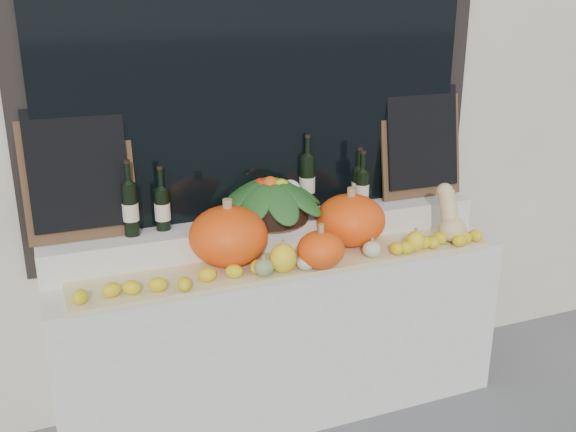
% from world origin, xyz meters
% --- Properties ---
extents(display_sill, '(2.30, 0.55, 0.88)m').
position_xyz_m(display_sill, '(0.00, 1.52, 0.44)').
color(display_sill, silver).
rests_on(display_sill, ground).
extents(rear_tier, '(2.30, 0.25, 0.16)m').
position_xyz_m(rear_tier, '(0.00, 1.68, 0.96)').
color(rear_tier, silver).
rests_on(rear_tier, display_sill).
extents(straw_bedding, '(2.10, 0.32, 0.02)m').
position_xyz_m(straw_bedding, '(0.00, 1.40, 0.89)').
color(straw_bedding, tan).
rests_on(straw_bedding, display_sill).
extents(pumpkin_left, '(0.49, 0.49, 0.29)m').
position_xyz_m(pumpkin_left, '(-0.29, 1.48, 1.05)').
color(pumpkin_left, '#FF500D').
rests_on(pumpkin_left, straw_bedding).
extents(pumpkin_right, '(0.47, 0.47, 0.26)m').
position_xyz_m(pumpkin_right, '(0.36, 1.50, 1.04)').
color(pumpkin_right, '#FF500D').
rests_on(pumpkin_right, straw_bedding).
extents(pumpkin_center, '(0.30, 0.30, 0.18)m').
position_xyz_m(pumpkin_center, '(0.10, 1.28, 0.99)').
color(pumpkin_center, '#FF500D').
rests_on(pumpkin_center, straw_bedding).
extents(butternut_squash, '(0.15, 0.21, 0.29)m').
position_xyz_m(butternut_squash, '(0.88, 1.37, 1.03)').
color(butternut_squash, '#DFBA83').
rests_on(butternut_squash, straw_bedding).
extents(decorative_gourds, '(0.91, 0.13, 0.16)m').
position_xyz_m(decorative_gourds, '(0.11, 1.29, 0.96)').
color(decorative_gourds, '#335C1B').
rests_on(decorative_gourds, straw_bedding).
extents(lemon_heap, '(2.20, 0.16, 0.06)m').
position_xyz_m(lemon_heap, '(0.00, 1.29, 0.94)').
color(lemon_heap, yellow).
rests_on(lemon_heap, straw_bedding).
extents(produce_bowl, '(0.59, 0.59, 0.23)m').
position_xyz_m(produce_bowl, '(-0.01, 1.66, 1.15)').
color(produce_bowl, black).
rests_on(produce_bowl, rear_tier).
extents(wine_bottle_far_left, '(0.08, 0.08, 0.37)m').
position_xyz_m(wine_bottle_far_left, '(-0.71, 1.68, 1.17)').
color(wine_bottle_far_left, black).
rests_on(wine_bottle_far_left, rear_tier).
extents(wine_bottle_near_left, '(0.08, 0.08, 0.32)m').
position_xyz_m(wine_bottle_near_left, '(-0.55, 1.71, 1.15)').
color(wine_bottle_near_left, black).
rests_on(wine_bottle_near_left, rear_tier).
extents(wine_bottle_tall, '(0.08, 0.08, 0.40)m').
position_xyz_m(wine_bottle_tall, '(0.23, 1.74, 1.19)').
color(wine_bottle_tall, black).
rests_on(wine_bottle_tall, rear_tier).
extents(wine_bottle_near_right, '(0.08, 0.08, 0.33)m').
position_xyz_m(wine_bottle_near_right, '(0.50, 1.67, 1.15)').
color(wine_bottle_near_right, black).
rests_on(wine_bottle_near_right, rear_tier).
extents(wine_bottle_far_right, '(0.08, 0.08, 0.32)m').
position_xyz_m(wine_bottle_far_right, '(0.50, 1.64, 1.15)').
color(wine_bottle_far_right, black).
rests_on(wine_bottle_far_right, rear_tier).
extents(chalkboard_left, '(0.50, 0.13, 0.61)m').
position_xyz_m(chalkboard_left, '(-0.92, 1.74, 1.36)').
color(chalkboard_left, '#4C331E').
rests_on(chalkboard_left, rear_tier).
extents(chalkboard_right, '(0.50, 0.13, 0.61)m').
position_xyz_m(chalkboard_right, '(0.92, 1.74, 1.36)').
color(chalkboard_right, '#4C331E').
rests_on(chalkboard_right, rear_tier).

